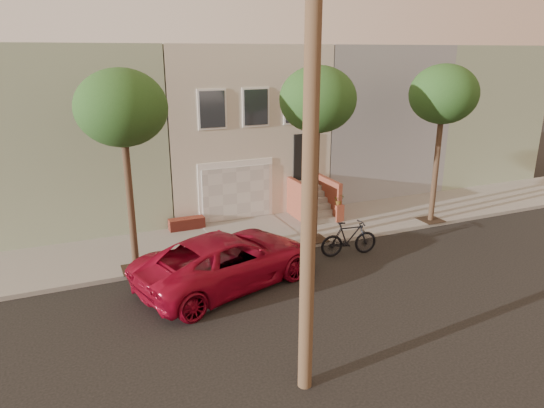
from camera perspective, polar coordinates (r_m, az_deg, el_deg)
name	(u,v)px	position (r m, az deg, el deg)	size (l,w,h in m)	color
ground	(346,294)	(14.76, 8.69, -10.40)	(90.00, 90.00, 0.00)	black
sidewalk	(274,232)	(19.05, 0.25, -3.34)	(40.00, 3.70, 0.15)	gray
house_row	(225,122)	(23.49, -5.51, 9.59)	(33.10, 11.70, 7.00)	beige
tree_left	(122,109)	(15.04, -17.31, 10.62)	(2.70, 2.57, 6.30)	#2D2116
tree_mid	(318,101)	(17.01, 5.42, 12.04)	(2.70, 2.57, 6.30)	#2D2116
tree_right	(443,95)	(20.22, 19.57, 12.00)	(2.70, 2.57, 6.30)	#2D2116
pickup_truck	(228,260)	(14.89, -5.25, -6.56)	(2.67, 5.79, 1.61)	maroon
motorcycle	(349,238)	(17.15, 9.07, -4.01)	(0.59, 2.09, 1.26)	black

